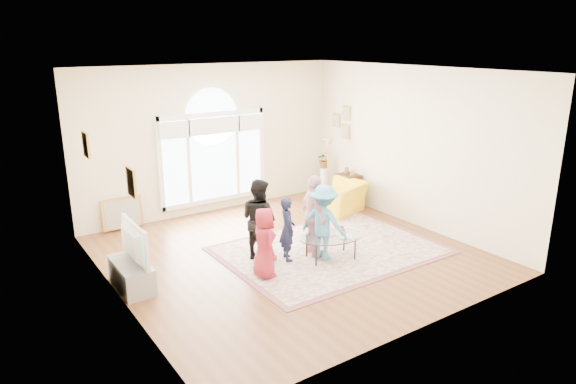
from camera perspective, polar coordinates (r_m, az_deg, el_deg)
ground at (r=9.24m, az=0.23°, el=-6.88°), size 6.00×6.00×0.00m
room_shell at (r=11.13m, az=-8.02°, el=5.51°), size 6.00×6.00×6.00m
area_rug at (r=9.40m, az=4.72°, el=-6.44°), size 3.60×2.60×0.02m
rug_border at (r=9.40m, az=4.72°, el=-6.46°), size 3.80×2.80×0.01m
tv_console at (r=8.33m, az=-17.00°, el=-8.82°), size 0.45×1.00×0.42m
television at (r=8.13m, az=-17.26°, el=-5.49°), size 0.17×1.08×0.62m
coffee_table at (r=8.91m, az=4.79°, el=-5.04°), size 1.28×0.98×0.54m
armchair at (r=11.32m, az=5.80°, el=-0.63°), size 1.27×1.18×0.68m
side_cabinet at (r=11.96m, az=6.77°, el=0.33°), size 0.40×0.50×0.70m
floor_lamp at (r=11.85m, az=4.51°, el=4.89°), size 0.28×0.28×1.51m
plant_pedestal at (r=12.52m, az=4.04°, el=1.14°), size 0.20×0.20×0.70m
potted_plant at (r=12.38m, az=4.09°, el=3.61°), size 0.46×0.43×0.41m
leaning_picture at (r=10.89m, az=-17.78°, el=-3.97°), size 0.80×0.14×0.62m
child_red at (r=8.16m, az=-2.66°, el=-5.64°), size 0.42×0.60×1.15m
child_navy at (r=8.77m, az=-0.08°, el=-4.12°), size 0.38×0.47×1.12m
child_black at (r=8.79m, az=-3.23°, el=-3.04°), size 0.70×0.81×1.42m
child_pink at (r=8.93m, az=2.92°, el=-2.64°), size 0.54×0.90×1.44m
child_blue at (r=8.79m, az=4.01°, el=-3.38°), size 0.78×0.98×1.32m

